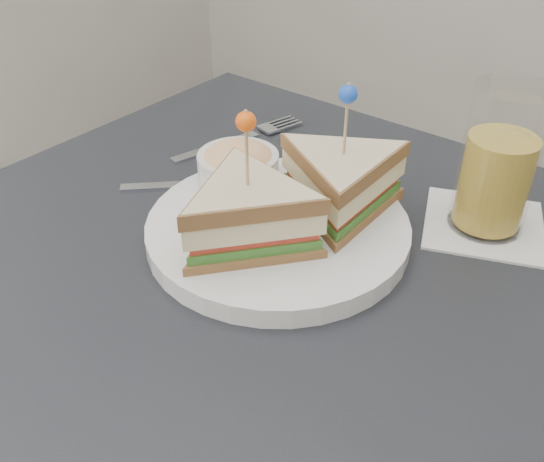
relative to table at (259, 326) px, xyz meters
The scene contains 5 objects.
table is the anchor object (origin of this frame).
plate_meal 0.14m from the table, 103.30° to the left, with size 0.37×0.37×0.17m.
cutlery_fork 0.31m from the table, 133.27° to the left, with size 0.08×0.21×0.01m.
cutlery_knife 0.20m from the table, 154.54° to the left, with size 0.16×0.15×0.01m.
drink_set 0.31m from the table, 56.42° to the left, with size 0.17×0.17×0.16m.
Camera 1 is at (0.31, -0.37, 1.14)m, focal length 40.00 mm.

